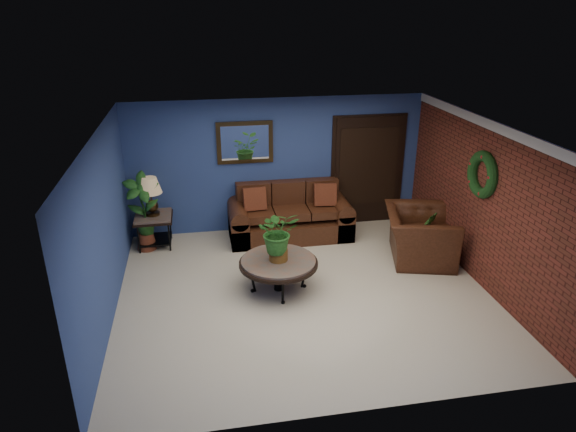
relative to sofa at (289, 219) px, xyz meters
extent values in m
plane|color=beige|center=(-0.15, -2.08, -0.33)|extent=(5.50, 5.50, 0.00)
cube|color=navy|center=(-0.15, 0.42, 0.92)|extent=(5.50, 0.04, 2.50)
cube|color=navy|center=(-2.90, -2.08, 0.92)|extent=(0.04, 5.00, 2.50)
cube|color=maroon|center=(2.60, -2.08, 0.92)|extent=(0.04, 5.00, 2.50)
cube|color=white|center=(-0.15, -2.08, 2.17)|extent=(5.50, 5.00, 0.02)
cube|color=white|center=(2.57, -2.08, 2.10)|extent=(0.03, 5.00, 0.14)
cube|color=#402D16|center=(-0.75, 0.38, 1.39)|extent=(1.02, 0.06, 0.77)
cube|color=black|center=(1.60, 0.39, 0.72)|extent=(1.44, 0.06, 2.18)
torus|color=black|center=(2.54, -2.03, 1.37)|extent=(0.16, 0.72, 0.72)
cube|color=#492314|center=(0.00, -0.08, -0.15)|extent=(2.23, 0.97, 0.37)
cube|color=#492314|center=(0.00, 0.27, 0.19)|extent=(1.91, 0.26, 0.91)
cube|color=#492314|center=(-0.64, -0.15, 0.19)|extent=(0.62, 0.66, 0.14)
cube|color=#492314|center=(0.00, -0.15, 0.19)|extent=(0.62, 0.66, 0.14)
cube|color=#492314|center=(0.64, -0.15, 0.19)|extent=(0.62, 0.66, 0.14)
cube|color=#492314|center=(-0.95, -0.08, -0.08)|extent=(0.33, 0.97, 0.51)
cube|color=#492314|center=(0.95, -0.08, -0.08)|extent=(0.33, 0.97, 0.51)
cube|color=maroon|center=(-0.65, -0.10, 0.47)|extent=(0.41, 0.12, 0.41)
cube|color=maroon|center=(0.65, -0.10, 0.47)|extent=(0.41, 0.12, 0.41)
cylinder|color=#57514C|center=(-0.52, -1.93, 0.15)|extent=(1.12, 1.12, 0.05)
cylinder|color=black|center=(-0.52, -1.93, 0.12)|extent=(1.19, 1.19, 0.05)
cylinder|color=black|center=(-0.52, -1.93, -0.10)|extent=(0.14, 0.14, 0.46)
cube|color=#57514C|center=(-2.45, -0.03, 0.25)|extent=(0.62, 0.62, 0.05)
cube|color=black|center=(-2.45, -0.03, 0.21)|extent=(0.66, 0.66, 0.04)
cube|color=black|center=(-2.45, -0.03, -0.21)|extent=(0.56, 0.56, 0.03)
cylinder|color=black|center=(-2.71, -0.29, -0.04)|extent=(0.03, 0.03, 0.58)
cylinder|color=black|center=(-2.19, -0.29, -0.04)|extent=(0.03, 0.03, 0.58)
cylinder|color=black|center=(-2.71, 0.23, -0.04)|extent=(0.03, 0.03, 0.58)
cylinder|color=black|center=(-2.19, 0.23, -0.04)|extent=(0.03, 0.03, 0.58)
cylinder|color=#402D16|center=(-2.45, -0.03, 0.30)|extent=(0.24, 0.24, 0.05)
sphere|color=#402D16|center=(-2.45, -0.03, 0.42)|extent=(0.22, 0.22, 0.22)
cylinder|color=#402D16|center=(-2.45, -0.03, 0.60)|extent=(0.02, 0.02, 0.28)
cone|color=#9C805A|center=(-2.45, -0.03, 0.80)|extent=(0.40, 0.40, 0.28)
cube|color=brown|center=(0.59, -0.03, 0.10)|extent=(0.46, 0.46, 0.04)
torus|color=brown|center=(0.63, 0.14, 0.39)|extent=(0.36, 0.11, 0.36)
cylinder|color=brown|center=(0.40, -0.16, -0.13)|extent=(0.03, 0.03, 0.41)
cylinder|color=brown|center=(0.72, -0.23, -0.13)|extent=(0.03, 0.03, 0.41)
cylinder|color=brown|center=(0.47, 0.16, -0.13)|extent=(0.03, 0.03, 0.41)
cylinder|color=brown|center=(0.79, 0.09, -0.13)|extent=(0.03, 0.03, 0.41)
imported|color=#492314|center=(2.00, -1.31, 0.09)|extent=(1.42, 1.54, 0.84)
cylinder|color=brown|center=(-0.52, -1.93, 0.27)|extent=(0.28, 0.28, 0.18)
imported|color=#1C4917|center=(-0.52, -1.93, 0.65)|extent=(0.62, 0.54, 0.67)
cylinder|color=brown|center=(2.20, -1.14, -0.23)|extent=(0.26, 0.26, 0.20)
imported|color=#1C4917|center=(2.20, -1.14, 0.13)|extent=(0.36, 0.30, 0.62)
cylinder|color=brown|center=(-2.60, -0.13, -0.18)|extent=(0.34, 0.34, 0.30)
imported|color=#1C4917|center=(-2.60, -0.13, 0.50)|extent=(0.62, 0.44, 1.15)
camera|label=1|loc=(-1.57, -8.66, 3.74)|focal=32.00mm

